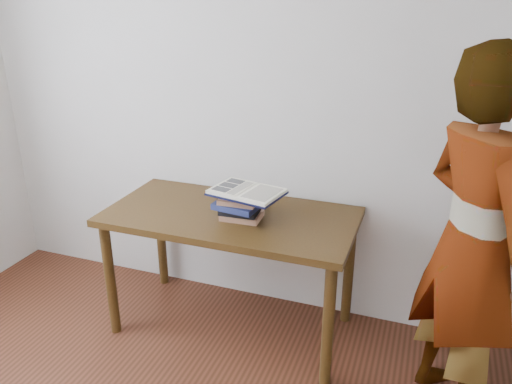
% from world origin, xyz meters
% --- Properties ---
extents(desk, '(1.41, 0.70, 0.75)m').
position_xyz_m(desk, '(0.09, 1.38, 0.66)').
color(desk, '#412D10').
rests_on(desk, ground).
extents(book_stack, '(0.26, 0.22, 0.15)m').
position_xyz_m(book_stack, '(0.16, 1.34, 0.83)').
color(book_stack, '#AA7757').
rests_on(book_stack, desk).
extents(open_book, '(0.41, 0.32, 0.03)m').
position_xyz_m(open_book, '(0.20, 1.33, 0.92)').
color(open_book, black).
rests_on(open_book, book_stack).
extents(reader, '(0.71, 0.76, 1.75)m').
position_xyz_m(reader, '(1.33, 1.17, 0.87)').
color(reader, tan).
rests_on(reader, ground).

